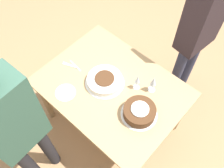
{
  "coord_description": "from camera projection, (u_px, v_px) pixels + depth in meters",
  "views": [
    {
      "loc": [
        0.82,
        -0.91,
        2.7
      ],
      "look_at": [
        0.0,
        0.0,
        0.8
      ],
      "focal_mm": 40.0,
      "sensor_mm": 36.0,
      "label": 1
    }
  ],
  "objects": [
    {
      "name": "ground_plane",
      "position": [
        112.0,
        121.0,
        2.93
      ],
      "size": [
        12.0,
        12.0,
        0.0
      ],
      "primitive_type": "plane",
      "color": "#A87F56"
    },
    {
      "name": "dining_table",
      "position": [
        112.0,
        93.0,
        2.4
      ],
      "size": [
        1.31,
        0.99,
        0.75
      ],
      "color": "tan",
      "rests_on": "ground_plane"
    },
    {
      "name": "cake_center_white",
      "position": [
        105.0,
        81.0,
        2.3
      ],
      "size": [
        0.37,
        0.37,
        0.08
      ],
      "color": "white",
      "rests_on": "dining_table"
    },
    {
      "name": "cake_front_chocolate",
      "position": [
        139.0,
        112.0,
        2.11
      ],
      "size": [
        0.32,
        0.32,
        0.11
      ],
      "color": "white",
      "rests_on": "dining_table"
    },
    {
      "name": "wine_glass_near",
      "position": [
        153.0,
        81.0,
        2.17
      ],
      "size": [
        0.07,
        0.07,
        0.21
      ],
      "color": "silver",
      "rests_on": "dining_table"
    },
    {
      "name": "wine_glass_far",
      "position": [
        137.0,
        80.0,
        2.2
      ],
      "size": [
        0.06,
        0.06,
        0.18
      ],
      "color": "silver",
      "rests_on": "dining_table"
    },
    {
      "name": "dessert_plate_left",
      "position": [
        65.0,
        93.0,
        2.26
      ],
      "size": [
        0.19,
        0.19,
        0.01
      ],
      "color": "white",
      "rests_on": "dining_table"
    },
    {
      "name": "fork_pile",
      "position": [
        72.0,
        66.0,
        2.43
      ],
      "size": [
        0.21,
        0.09,
        0.01
      ],
      "color": "silver",
      "rests_on": "dining_table"
    },
    {
      "name": "person_cutting",
      "position": [
        15.0,
        127.0,
        1.74
      ],
      "size": [
        0.24,
        0.41,
        1.76
      ],
      "rotation": [
        0.0,
        0.0,
        1.62
      ],
      "color": "#232328",
      "rests_on": "ground_plane"
    },
    {
      "name": "person_watching",
      "position": [
        200.0,
        28.0,
        2.31
      ],
      "size": [
        0.27,
        0.42,
        1.72
      ],
      "rotation": [
        0.0,
        0.0,
        -1.69
      ],
      "color": "#2D334C",
      "rests_on": "ground_plane"
    }
  ]
}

